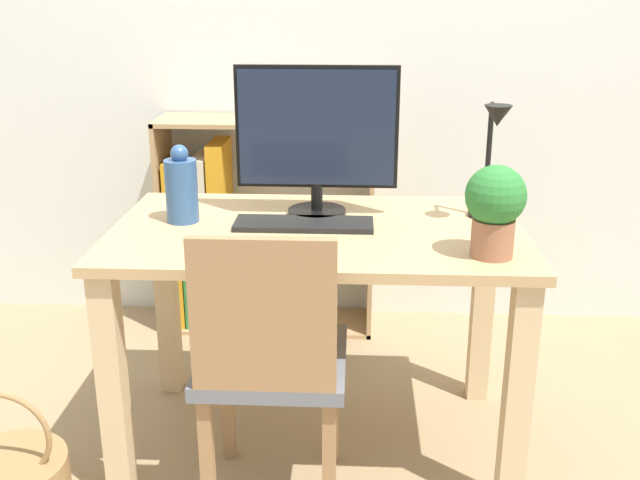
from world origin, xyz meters
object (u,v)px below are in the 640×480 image
bookshelf (230,227)px  potted_plant (495,206)px  monitor (317,133)px  vase (181,188)px  desk_lamp (492,151)px  keyboard (304,224)px  chair (270,359)px

bookshelf → potted_plant: bearing=-50.9°
monitor → vase: bearing=-166.5°
monitor → potted_plant: 0.61m
monitor → desk_lamp: (0.52, -0.06, -0.04)m
monitor → potted_plant: (0.48, -0.36, -0.12)m
potted_plant → bookshelf: 1.47m
monitor → potted_plant: monitor is taller
potted_plant → bookshelf: bearing=129.1°
keyboard → bookshelf: (-0.37, 0.86, -0.30)m
keyboard → bookshelf: size_ratio=0.46×
chair → potted_plant: bearing=9.7°
vase → desk_lamp: desk_lamp is taller
desk_lamp → chair: desk_lamp is taller
monitor → chair: 0.70m
monitor → bookshelf: 1.00m
keyboard → potted_plant: size_ratio=1.68×
vase → potted_plant: bearing=-16.6°
monitor → keyboard: 0.28m
chair → bookshelf: (-0.31, 1.20, -0.02)m
keyboard → bookshelf: 0.99m
monitor → desk_lamp: bearing=-6.1°
vase → bookshelf: vase is taller
keyboard → vase: vase is taller
desk_lamp → chair: bearing=-146.4°
keyboard → chair: size_ratio=0.49×
monitor → keyboard: monitor is taller
monitor → chair: (-0.10, -0.46, -0.52)m
vase → keyboard: bearing=-5.5°
bookshelf → vase: bearing=-89.6°
monitor → keyboard: bearing=-103.5°
chair → keyboard: bearing=77.9°
potted_plant → chair: potted_plant is taller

